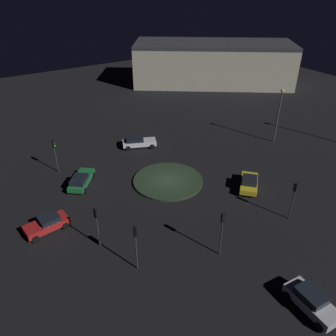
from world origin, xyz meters
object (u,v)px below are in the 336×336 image
object	(u,v)px
car_yellow	(249,183)
car_silver	(312,301)
streetlamp_west_near	(279,110)
store_building	(213,63)
traffic_light_north	(222,226)
traffic_light_northeast_near	(136,240)
car_white	(138,142)
car_red	(47,224)
traffic_light_northwest	(294,194)
traffic_light_southeast	(55,150)
car_green	(81,180)
traffic_light_northeast	(97,220)

from	to	relation	value
car_yellow	car_silver	bearing A→B (deg)	18.43
streetlamp_west_near	store_building	xyz separation A→B (m)	(-10.36, -27.12, -0.56)
car_yellow	traffic_light_north	world-z (taller)	traffic_light_north
traffic_light_northeast_near	traffic_light_north	xyz separation A→B (m)	(-6.78, 2.37, -0.01)
car_white	traffic_light_northeast_near	size ratio (longest dim) A/B	1.09
car_silver	traffic_light_north	size ratio (longest dim) A/B	0.93
car_red	traffic_light_northwest	bearing A→B (deg)	144.75
traffic_light_northwest	traffic_light_southeast	distance (m)	26.89
car_white	traffic_light_southeast	xyz separation A→B (m)	(11.40, 0.65, 2.27)
car_red	traffic_light_northeast_near	distance (m)	10.33
traffic_light_north	store_building	distance (m)	50.78
car_green	car_red	bearing A→B (deg)	174.99
traffic_light_northwest	car_silver	bearing A→B (deg)	110.60
car_white	traffic_light_northeast_near	world-z (taller)	traffic_light_northeast_near
traffic_light_northeast	traffic_light_northeast_near	size ratio (longest dim) A/B	0.93
traffic_light_northeast_near	store_building	distance (m)	53.51
car_green	traffic_light_north	distance (m)	18.14
car_red	traffic_light_northeast_near	world-z (taller)	traffic_light_northeast_near
car_red	traffic_light_north	distance (m)	16.34
traffic_light_southeast	streetlamp_west_near	size ratio (longest dim) A/B	0.55
car_red	traffic_light_northeast_near	bearing A→B (deg)	112.31
car_green	car_red	xyz separation A→B (m)	(5.35, 5.68, 0.04)
car_green	traffic_light_north	xyz separation A→B (m)	(-6.38, 16.80, 2.44)
traffic_light_northeast	traffic_light_southeast	distance (m)	14.68
car_red	traffic_light_northeast_near	size ratio (longest dim) A/B	0.95
traffic_light_northwest	traffic_light_northeast	world-z (taller)	traffic_light_northwest
car_yellow	traffic_light_northeast_near	xyz separation A→B (m)	(16.17, 3.78, 2.41)
car_yellow	streetlamp_west_near	distance (m)	13.91
traffic_light_northeast_near	traffic_light_north	bearing A→B (deg)	-66.13
car_red	traffic_light_northeast	world-z (taller)	traffic_light_northeast
car_silver	traffic_light_southeast	size ratio (longest dim) A/B	0.97
car_green	car_white	bearing A→B (deg)	-25.06
traffic_light_southeast	car_white	bearing A→B (deg)	44.85
car_green	traffic_light_southeast	bearing A→B (deg)	55.17
traffic_light_northwest	traffic_light_northeast	distance (m)	18.47
car_white	car_yellow	xyz separation A→B (m)	(-5.70, 15.70, -0.02)
traffic_light_southeast	traffic_light_north	world-z (taller)	traffic_light_north
traffic_light_northeast_near	store_building	world-z (taller)	store_building
car_yellow	traffic_light_northwest	bearing A→B (deg)	41.97
car_red	traffic_light_northeast	xyz separation A→B (m)	(-3.35, 4.59, 2.19)
car_yellow	traffic_light_southeast	xyz separation A→B (m)	(17.09, -15.05, 2.29)
traffic_light_southeast	traffic_light_north	distance (m)	22.56
car_white	traffic_light_northeast_near	distance (m)	22.25
traffic_light_north	car_silver	bearing A→B (deg)	-154.14
car_green	traffic_light_northeast_near	distance (m)	14.64
traffic_light_northwest	car_red	bearing A→B (deg)	33.66
car_silver	traffic_light_northwest	xyz separation A→B (m)	(-6.90, -7.89, 2.15)
car_white	streetlamp_west_near	distance (m)	19.72
traffic_light_northeast_near	traffic_light_southeast	bearing A→B (deg)	45.95
traffic_light_southeast	traffic_light_north	xyz separation A→B (m)	(-7.71, 21.20, 0.12)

